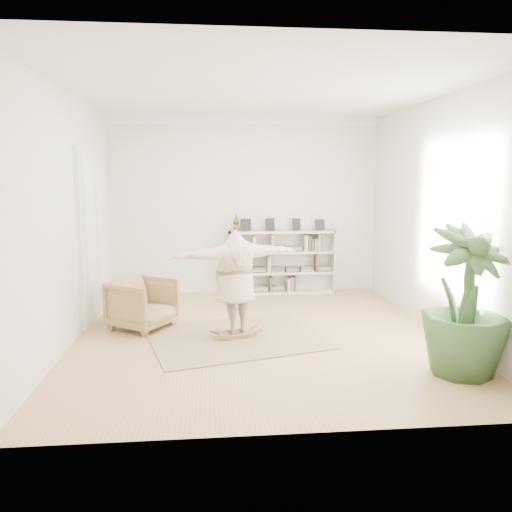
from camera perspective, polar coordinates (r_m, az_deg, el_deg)
The scene contains 9 objects.
floor at distance 7.72m, azimuth 0.43°, elevation -9.01°, with size 6.00×6.00×0.00m, color tan.
room_shell at distance 10.34m, azimuth -1.26°, elevation 15.19°, with size 6.00×6.00×6.00m.
doors at distance 8.88m, azimuth -18.08°, elevation 2.16°, with size 0.09×1.78×2.92m.
bookshelf at distance 10.38m, azimuth 2.94°, elevation -0.77°, with size 2.20×0.35×1.64m.
armchair at distance 8.16m, azimuth -12.83°, elevation -5.35°, with size 0.85×0.87×0.80m, color tan.
rug at distance 7.59m, azimuth -2.33°, elevation -9.25°, with size 2.50×2.00×0.02m, color tan.
rocker_board at distance 7.57m, azimuth -2.33°, elevation -8.83°, with size 0.58×0.43×0.11m.
person at distance 7.36m, azimuth -2.37°, elevation -2.63°, with size 1.90×0.52×1.55m, color beige.
houseplant at distance 6.51m, azimuth 22.80°, elevation -4.78°, with size 1.02×1.02×1.83m, color #315329.
Camera 1 is at (-0.75, -7.31, 2.37)m, focal length 35.00 mm.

